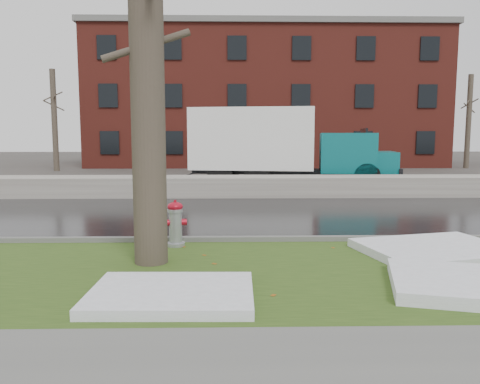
{
  "coord_description": "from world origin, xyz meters",
  "views": [
    {
      "loc": [
        -0.69,
        -8.66,
        2.24
      ],
      "look_at": [
        -0.47,
        1.72,
        1.0
      ],
      "focal_mm": 35.0,
      "sensor_mm": 36.0,
      "label": 1
    }
  ],
  "objects_px": {
    "fire_hydrant": "(175,222)",
    "worker": "(148,151)",
    "box_truck": "(277,145)",
    "tree": "(147,50)"
  },
  "relations": [
    {
      "from": "box_truck",
      "to": "tree",
      "type": "bearing_deg",
      "value": -95.99
    },
    {
      "from": "box_truck",
      "to": "worker",
      "type": "relative_size",
      "value": 5.6
    },
    {
      "from": "fire_hydrant",
      "to": "box_truck",
      "type": "relative_size",
      "value": 0.09
    },
    {
      "from": "tree",
      "to": "box_truck",
      "type": "bearing_deg",
      "value": 74.99
    },
    {
      "from": "tree",
      "to": "box_truck",
      "type": "height_order",
      "value": "tree"
    },
    {
      "from": "tree",
      "to": "worker",
      "type": "height_order",
      "value": "tree"
    },
    {
      "from": "fire_hydrant",
      "to": "worker",
      "type": "relative_size",
      "value": 0.49
    },
    {
      "from": "fire_hydrant",
      "to": "worker",
      "type": "xyz_separation_m",
      "value": [
        -1.89,
        7.83,
        1.16
      ]
    },
    {
      "from": "fire_hydrant",
      "to": "tree",
      "type": "xyz_separation_m",
      "value": [
        -0.28,
        -1.23,
        3.13
      ]
    },
    {
      "from": "tree",
      "to": "box_truck",
      "type": "distance_m",
      "value": 13.72
    }
  ]
}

